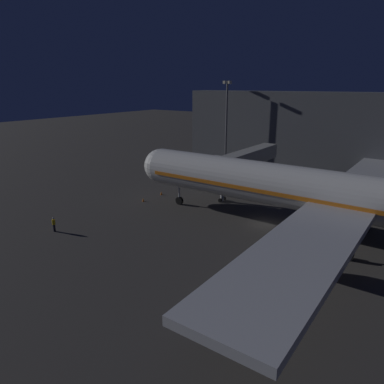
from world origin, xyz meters
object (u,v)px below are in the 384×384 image
apron_floodlight_mast (227,119)px  ground_crew_near_nose_gear (54,224)px  traffic_cone_nose_port (161,193)px  traffic_cone_nose_starboard (143,200)px  airliner_at_gate (349,198)px  jet_bridge (241,160)px

apron_floodlight_mast → ground_crew_near_nose_gear: size_ratio=9.86×
apron_floodlight_mast → traffic_cone_nose_port: (23.30, 1.34, -10.35)m
traffic_cone_nose_port → traffic_cone_nose_starboard: (4.40, 0.00, 0.00)m
traffic_cone_nose_starboard → airliner_at_gate: bearing=94.3°
airliner_at_gate → traffic_cone_nose_starboard: (2.20, -29.53, -5.21)m
traffic_cone_nose_port → airliner_at_gate: bearing=85.7°
apron_floodlight_mast → ground_crew_near_nose_gear: bearing=0.7°
ground_crew_near_nose_gear → traffic_cone_nose_port: (-19.69, 0.84, -0.75)m
airliner_at_gate → apron_floodlight_mast: (-25.50, -30.87, 5.14)m
jet_bridge → traffic_cone_nose_starboard: bearing=-37.1°
apron_floodlight_mast → traffic_cone_nose_port: 25.53m
airliner_at_gate → apron_floodlight_mast: airliner_at_gate is taller
airliner_at_gate → jet_bridge: (-11.09, -19.48, 0.10)m
apron_floodlight_mast → ground_crew_near_nose_gear: apron_floodlight_mast is taller
ground_crew_near_nose_gear → traffic_cone_nose_port: ground_crew_near_nose_gear is taller
jet_bridge → traffic_cone_nose_port: size_ratio=37.22×
jet_bridge → airliner_at_gate: bearing=60.3°
jet_bridge → traffic_cone_nose_port: bearing=-48.5°
traffic_cone_nose_port → traffic_cone_nose_starboard: size_ratio=1.00×
apron_floodlight_mast → traffic_cone_nose_starboard: 29.60m
jet_bridge → traffic_cone_nose_port: jet_bridge is taller
apron_floodlight_mast → traffic_cone_nose_starboard: bearing=2.8°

